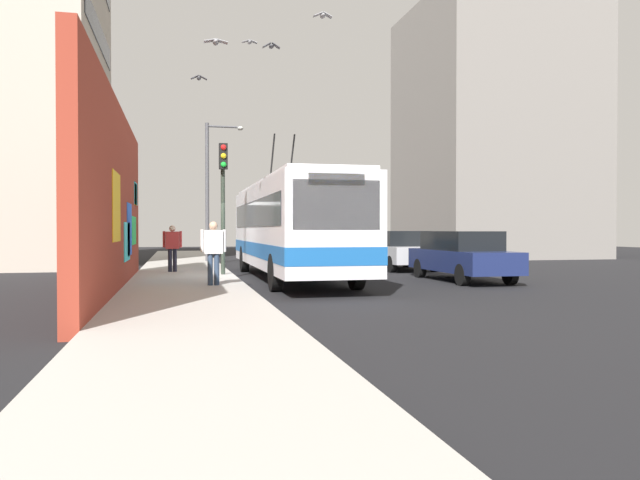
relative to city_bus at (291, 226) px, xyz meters
The scene contains 15 objects.
ground_plane 2.58m from the city_bus, 72.75° to the left, with size 80.00×80.00×0.00m, color black.
sidewalk_slab 3.84m from the city_bus, 80.67° to the left, with size 48.00×3.20×0.15m, color #ADA8A0.
graffiti_wall 6.27m from the city_bus, 124.42° to the left, with size 13.78×0.32×4.75m.
building_far_left 17.22m from the city_bus, 45.63° to the left, with size 10.89×7.66×19.03m.
building_far_right 21.88m from the city_bus, 46.14° to the right, with size 10.08×9.63×15.21m.
city_bus is the anchor object (origin of this frame).
parked_car_navy 5.59m from the city_bus, 109.26° to the right, with size 4.87×1.75×1.58m.
parked_car_silver 6.54m from the city_bus, 53.43° to the right, with size 4.55×1.93×1.58m.
parked_car_dark_gray 11.25m from the city_bus, 27.64° to the right, with size 4.45×1.75×1.58m.
parked_car_red 16.71m from the city_bus, 18.16° to the right, with size 4.77×1.73×1.58m.
pedestrian_midblock 4.53m from the city_bus, 57.96° to the left, with size 0.22×0.66×1.63m.
pedestrian_at_curb 4.31m from the city_bus, 141.06° to the left, with size 0.23×0.68×1.70m.
traffic_light 2.57m from the city_bus, 75.36° to the left, with size 0.49×0.28×4.33m.
street_lamp 10.15m from the city_bus, 11.91° to the left, with size 0.44×1.80×6.52m.
flying_pigeons 5.74m from the city_bus, 128.05° to the left, with size 8.01×3.89×2.52m.
Camera 1 is at (-20.49, 1.79, 1.62)m, focal length 34.67 mm.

